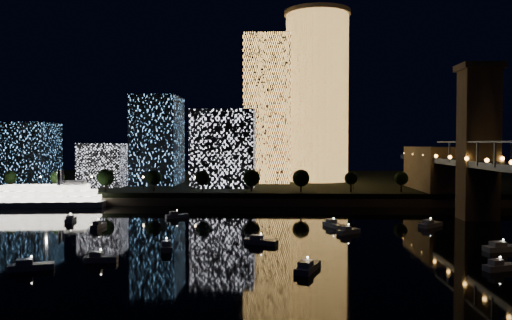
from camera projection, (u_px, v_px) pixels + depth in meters
The scene contains 10 objects.
ground at pixel (276, 251), 113.81m from camera, with size 520.00×520.00×0.00m, color black.
far_bank at pixel (276, 183), 273.48m from camera, with size 420.00×160.00×5.00m, color black.
seawall at pixel (276, 202), 195.63m from camera, with size 420.00×6.00×3.00m, color #6B5E4C.
tower_cylindrical at pixel (317, 96), 257.00m from camera, with size 34.00×34.00×86.97m.
tower_rectangular at pixel (267, 110), 248.96m from camera, with size 22.77×22.77×72.44m, color #FFB251.
midrise_blocks at pixel (147, 148), 232.40m from camera, with size 117.47×37.76×41.80m.
riverboat at pixel (40, 197), 192.22m from camera, with size 49.22×15.31×14.59m.
motorboats at pixel (267, 238), 124.94m from camera, with size 122.66×73.53×2.78m.
esplanade_trees at pixel (202, 178), 202.58m from camera, with size 165.40×6.98×8.99m.
street_lamps at pixel (195, 180), 208.78m from camera, with size 132.70×0.70×5.65m.
Camera 1 is at (0.27, -113.10, 24.77)m, focal length 35.00 mm.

